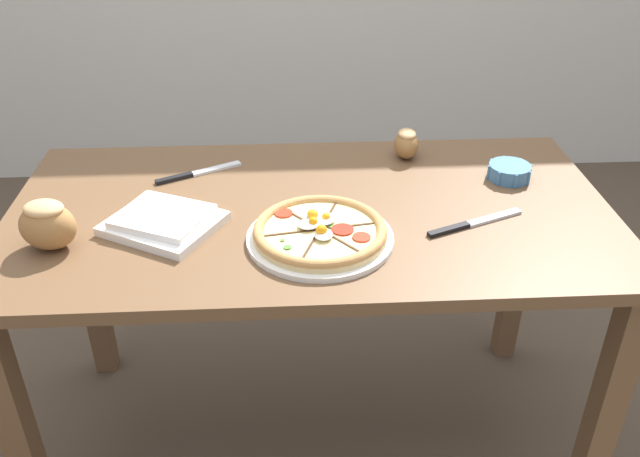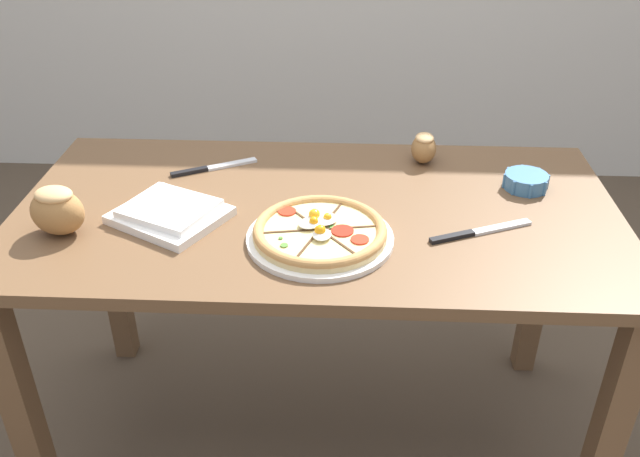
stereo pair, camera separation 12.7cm
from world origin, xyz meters
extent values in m
plane|color=brown|center=(0.00, 0.00, 0.00)|extent=(12.00, 12.00, 0.00)
cube|color=brown|center=(0.00, 0.00, 0.72)|extent=(1.38, 0.72, 0.03)
cube|color=brown|center=(-0.64, -0.31, 0.35)|extent=(0.06, 0.06, 0.71)
cube|color=brown|center=(0.64, -0.31, 0.35)|extent=(0.06, 0.06, 0.71)
cube|color=brown|center=(-0.64, 0.31, 0.35)|extent=(0.06, 0.06, 0.71)
cube|color=brown|center=(0.64, 0.31, 0.35)|extent=(0.06, 0.06, 0.71)
cylinder|color=white|center=(0.01, -0.14, 0.74)|extent=(0.31, 0.31, 0.01)
cylinder|color=#E5C684|center=(0.01, -0.14, 0.76)|extent=(0.28, 0.28, 0.01)
cylinder|color=#E0CC84|center=(0.01, -0.14, 0.76)|extent=(0.25, 0.25, 0.00)
torus|color=tan|center=(0.01, -0.14, 0.76)|extent=(0.28, 0.28, 0.02)
cube|color=#472D19|center=(0.07, -0.13, 0.77)|extent=(0.12, 0.03, 0.00)
cube|color=#472D19|center=(0.04, -0.08, 0.77)|extent=(0.05, 0.12, 0.00)
cube|color=#472D19|center=(-0.03, -0.09, 0.77)|extent=(0.08, 0.10, 0.00)
cube|color=#472D19|center=(-0.05, -0.15, 0.77)|extent=(0.12, 0.03, 0.00)
cube|color=#472D19|center=(-0.01, -0.20, 0.77)|extent=(0.05, 0.12, 0.00)
cube|color=#472D19|center=(0.05, -0.19, 0.77)|extent=(0.08, 0.10, 0.00)
cylinder|color=red|center=(-0.06, -0.07, 0.77)|extent=(0.04, 0.04, 0.00)
cylinder|color=red|center=(0.10, -0.18, 0.77)|extent=(0.04, 0.04, 0.00)
cylinder|color=red|center=(0.06, -0.15, 0.77)|extent=(0.05, 0.05, 0.00)
ellipsoid|color=white|center=(0.02, -0.11, 0.77)|extent=(0.08, 0.08, 0.01)
sphere|color=#F4AD1E|center=(0.03, -0.11, 0.78)|extent=(0.02, 0.02, 0.02)
ellipsoid|color=white|center=(0.02, -0.17, 0.77)|extent=(0.04, 0.05, 0.01)
sphere|color=orange|center=(0.02, -0.17, 0.78)|extent=(0.02, 0.02, 0.02)
ellipsoid|color=white|center=(-0.01, -0.13, 0.77)|extent=(0.07, 0.07, 0.01)
sphere|color=orange|center=(0.00, -0.13, 0.78)|extent=(0.02, 0.02, 0.02)
ellipsoid|color=white|center=(0.00, -0.11, 0.77)|extent=(0.06, 0.07, 0.01)
sphere|color=#F4AD1E|center=(0.00, -0.10, 0.78)|extent=(0.02, 0.02, 0.02)
cylinder|color=#2D5B1E|center=(0.02, -0.14, 0.77)|extent=(0.02, 0.02, 0.00)
cylinder|color=#477A2D|center=(-0.06, -0.21, 0.77)|extent=(0.02, 0.02, 0.00)
cylinder|color=#2D5B1E|center=(0.02, -0.17, 0.77)|extent=(0.01, 0.01, 0.00)
cylinder|color=#477A2D|center=(0.04, -0.13, 0.77)|extent=(0.01, 0.01, 0.00)
cylinder|color=#477A2D|center=(-0.07, -0.18, 0.77)|extent=(0.01, 0.01, 0.00)
cylinder|color=#2D5B1E|center=(0.10, -0.18, 0.77)|extent=(0.01, 0.01, 0.00)
cylinder|color=teal|center=(0.50, 0.12, 0.76)|extent=(0.10, 0.10, 0.04)
cylinder|color=#AD1423|center=(0.50, 0.12, 0.76)|extent=(0.08, 0.08, 0.02)
cylinder|color=teal|center=(0.55, 0.12, 0.76)|extent=(0.01, 0.01, 0.04)
cylinder|color=teal|center=(0.53, 0.16, 0.76)|extent=(0.01, 0.01, 0.04)
cylinder|color=teal|center=(0.50, 0.17, 0.76)|extent=(0.01, 0.01, 0.04)
cylinder|color=teal|center=(0.46, 0.16, 0.76)|extent=(0.01, 0.01, 0.04)
cylinder|color=teal|center=(0.45, 0.12, 0.76)|extent=(0.01, 0.01, 0.04)
cylinder|color=teal|center=(0.46, 0.08, 0.76)|extent=(0.01, 0.01, 0.04)
cylinder|color=teal|center=(0.50, 0.07, 0.76)|extent=(0.01, 0.01, 0.04)
cylinder|color=teal|center=(0.53, 0.08, 0.76)|extent=(0.01, 0.01, 0.04)
cube|color=white|center=(-0.32, -0.07, 0.75)|extent=(0.29, 0.28, 0.02)
cube|color=white|center=(-0.32, -0.07, 0.77)|extent=(0.23, 0.22, 0.02)
ellipsoid|color=olive|center=(0.26, 0.26, 0.77)|extent=(0.07, 0.09, 0.07)
ellipsoid|color=tan|center=(0.26, 0.26, 0.80)|extent=(0.05, 0.06, 0.02)
ellipsoid|color=#A3703D|center=(-0.54, -0.13, 0.79)|extent=(0.14, 0.11, 0.10)
ellipsoid|color=tan|center=(-0.54, -0.13, 0.83)|extent=(0.10, 0.08, 0.03)
cube|color=silver|center=(0.41, -0.07, 0.74)|extent=(0.14, 0.07, 0.01)
cube|color=black|center=(0.29, -0.12, 0.74)|extent=(0.10, 0.05, 0.01)
cube|color=silver|center=(-0.23, 0.21, 0.74)|extent=(0.12, 0.08, 0.01)
cube|color=black|center=(-0.33, 0.16, 0.74)|extent=(0.09, 0.06, 0.01)
camera|label=1|loc=(-0.05, -1.35, 1.50)|focal=38.00mm
camera|label=2|loc=(0.07, -1.35, 1.50)|focal=38.00mm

